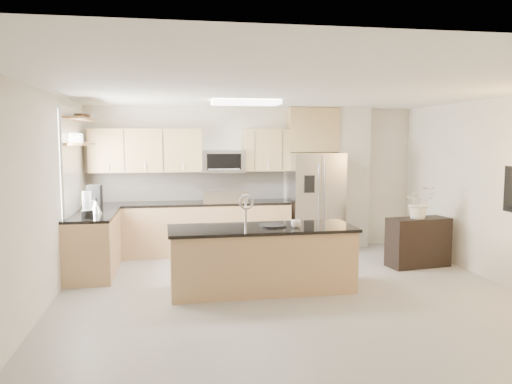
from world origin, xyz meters
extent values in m
plane|color=#ABA9A2|center=(0.00, 0.00, 0.00)|extent=(6.50, 6.50, 0.00)
cube|color=white|center=(0.00, 0.00, 2.60)|extent=(6.00, 6.50, 0.02)
cube|color=white|center=(0.00, 3.25, 1.30)|extent=(6.00, 0.02, 2.60)
cube|color=white|center=(0.00, -3.25, 1.30)|extent=(6.00, 0.02, 2.60)
cube|color=white|center=(-3.00, 0.00, 1.30)|extent=(0.02, 6.50, 2.60)
cube|color=tan|center=(-1.23, 2.92, 0.44)|extent=(3.55, 0.65, 0.88)
cube|color=black|center=(-1.23, 2.92, 0.90)|extent=(3.55, 0.66, 0.04)
cube|color=beige|center=(-1.23, 3.24, 1.18)|extent=(3.55, 0.02, 0.52)
cube|color=tan|center=(-2.67, 1.85, 0.44)|extent=(0.65, 1.50, 0.88)
cube|color=black|center=(-2.67, 1.85, 0.90)|extent=(0.66, 1.50, 0.04)
cube|color=black|center=(-0.60, 2.92, 0.45)|extent=(0.76, 0.64, 0.90)
cube|color=black|center=(-0.60, 2.92, 0.92)|extent=(0.76, 0.62, 0.03)
cube|color=#B9B9BC|center=(-0.60, 2.62, 1.03)|extent=(0.76, 0.04, 0.22)
cube|color=tan|center=(-1.94, 3.08, 1.83)|extent=(1.92, 0.33, 0.75)
cube|color=tan|center=(0.19, 3.08, 1.83)|extent=(0.82, 0.33, 0.75)
cube|color=#B9B9BC|center=(-0.60, 3.05, 1.63)|extent=(0.76, 0.40, 0.40)
cube|color=black|center=(-0.60, 2.85, 1.63)|extent=(0.60, 0.02, 0.28)
cube|color=#B9B9BC|center=(1.06, 2.88, 0.89)|extent=(0.92, 0.75, 1.78)
cube|color=gray|center=(1.06, 2.50, 0.89)|extent=(0.02, 0.01, 1.69)
cube|color=black|center=(0.84, 2.48, 1.25)|extent=(0.18, 0.03, 0.30)
cube|color=beige|center=(1.82, 3.10, 1.30)|extent=(0.60, 0.30, 2.60)
cube|color=white|center=(-2.98, 1.85, 1.65)|extent=(0.03, 1.05, 1.55)
cube|color=white|center=(-2.97, 1.85, 1.65)|extent=(0.03, 1.15, 1.65)
cube|color=brown|center=(-2.85, 1.95, 1.95)|extent=(0.30, 1.20, 0.04)
cube|color=brown|center=(-2.85, 1.95, 2.32)|extent=(0.30, 1.20, 0.04)
cube|color=white|center=(-0.40, 1.60, 2.56)|extent=(1.00, 0.50, 0.06)
cube|color=tan|center=(-0.33, 0.64, 0.41)|extent=(2.43, 0.88, 0.82)
cube|color=black|center=(-0.33, 0.64, 0.84)|extent=(2.49, 0.94, 0.04)
cube|color=black|center=(-0.51, 0.64, 0.82)|extent=(0.51, 0.37, 0.01)
cylinder|color=#B9B9BC|center=(-0.51, 0.84, 1.03)|extent=(0.03, 0.03, 0.34)
torus|color=#B9B9BC|center=(-0.51, 0.79, 1.18)|extent=(0.21, 0.03, 0.21)
cube|color=black|center=(2.35, 1.46, 0.39)|extent=(1.02, 0.55, 0.78)
imported|color=white|center=(0.11, 0.50, 0.91)|extent=(0.13, 0.13, 0.10)
cylinder|color=black|center=(-0.18, 0.66, 0.87)|extent=(0.41, 0.41, 0.02)
cylinder|color=black|center=(-2.67, 1.37, 0.98)|extent=(0.16, 0.16, 0.11)
cylinder|color=silver|center=(-2.67, 1.37, 1.16)|extent=(0.12, 0.12, 0.27)
cone|color=#B9B9BC|center=(-2.62, 1.83, 1.02)|extent=(0.19, 0.19, 0.20)
cylinder|color=black|center=(-2.62, 1.83, 1.13)|extent=(0.04, 0.04, 0.04)
cube|color=black|center=(-2.69, 2.22, 1.12)|extent=(0.21, 0.26, 0.39)
cylinder|color=#B9B9BC|center=(-2.69, 2.15, 1.02)|extent=(0.13, 0.13, 0.14)
imported|color=#B9B9BC|center=(-2.85, 2.35, 2.39)|extent=(0.51, 0.51, 0.10)
imported|color=silver|center=(2.32, 1.41, 1.17)|extent=(0.75, 0.66, 0.78)
camera|label=1|loc=(-1.48, -5.81, 2.01)|focal=35.00mm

